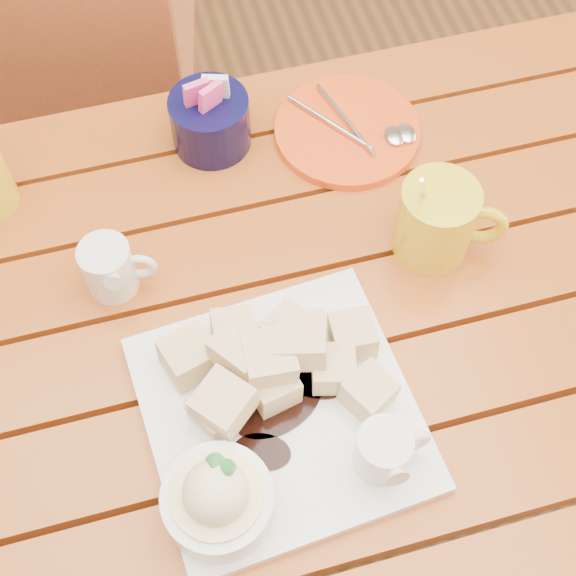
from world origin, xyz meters
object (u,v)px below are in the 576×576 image
object	(u,v)px
dessert_plate	(269,421)
chair_far	(61,85)
table	(274,363)
orange_saucer	(349,131)
coffee_mug_right	(438,220)

from	to	relation	value
dessert_plate	chair_far	bearing A→B (deg)	102.58
table	chair_far	xyz separation A→B (m)	(-0.22, 0.67, -0.10)
orange_saucer	chair_far	bearing A→B (deg)	133.16
coffee_mug_right	chair_far	distance (m)	0.80
dessert_plate	orange_saucer	xyz separation A→B (m)	(0.21, 0.38, -0.03)
orange_saucer	dessert_plate	bearing A→B (deg)	-118.72
table	orange_saucer	size ratio (longest dim) A/B	6.08
coffee_mug_right	orange_saucer	xyz separation A→B (m)	(-0.05, 0.20, -0.05)
chair_far	orange_saucer	bearing A→B (deg)	145.23
chair_far	coffee_mug_right	bearing A→B (deg)	137.33
table	coffee_mug_right	size ratio (longest dim) A/B	7.71
coffee_mug_right	chair_far	world-z (taller)	chair_far
table	orange_saucer	distance (m)	0.33
coffee_mug_right	chair_far	bearing A→B (deg)	147.54
table	dessert_plate	distance (m)	0.20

